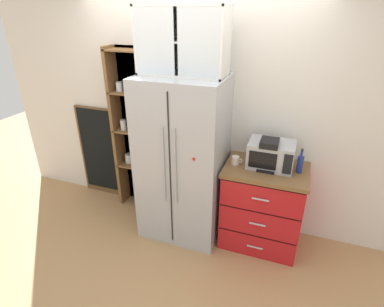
% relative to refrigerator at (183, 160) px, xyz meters
% --- Properties ---
extents(ground_plane, '(10.73, 10.73, 0.00)m').
position_rel_refrigerator_xyz_m(ground_plane, '(-0.00, -0.01, -0.89)').
color(ground_plane, tan).
extents(wall_back_cream, '(5.03, 0.10, 2.55)m').
position_rel_refrigerator_xyz_m(wall_back_cream, '(-0.00, 0.39, 0.38)').
color(wall_back_cream, silver).
rests_on(wall_back_cream, ground).
extents(refrigerator, '(0.87, 0.71, 1.78)m').
position_rel_refrigerator_xyz_m(refrigerator, '(0.00, 0.00, 0.00)').
color(refrigerator, '#ADAFB5').
rests_on(refrigerator, ground).
extents(pantry_shelf_column, '(0.54, 0.25, 1.99)m').
position_rel_refrigerator_xyz_m(pantry_shelf_column, '(-0.72, 0.29, 0.13)').
color(pantry_shelf_column, brown).
rests_on(pantry_shelf_column, ground).
extents(counter_cabinet, '(0.82, 0.60, 0.92)m').
position_rel_refrigerator_xyz_m(counter_cabinet, '(0.87, 0.06, -0.43)').
color(counter_cabinet, red).
rests_on(counter_cabinet, ground).
extents(microwave, '(0.44, 0.33, 0.26)m').
position_rel_refrigerator_xyz_m(microwave, '(0.89, 0.11, 0.16)').
color(microwave, '#ADAFB5').
rests_on(microwave, counter_cabinet).
extents(coffee_maker, '(0.17, 0.20, 0.31)m').
position_rel_refrigerator_xyz_m(coffee_maker, '(0.87, 0.07, 0.19)').
color(coffee_maker, black).
rests_on(coffee_maker, counter_cabinet).
extents(mug_cream, '(0.11, 0.08, 0.09)m').
position_rel_refrigerator_xyz_m(mug_cream, '(0.56, 0.03, 0.08)').
color(mug_cream, silver).
rests_on(mug_cream, counter_cabinet).
extents(bottle_cobalt, '(0.06, 0.06, 0.25)m').
position_rel_refrigerator_xyz_m(bottle_cobalt, '(1.17, 0.08, 0.14)').
color(bottle_cobalt, navy).
rests_on(bottle_cobalt, counter_cabinet).
extents(bottle_green, '(0.06, 0.06, 0.30)m').
position_rel_refrigerator_xyz_m(bottle_green, '(0.87, 0.15, 0.16)').
color(bottle_green, '#285B33').
rests_on(bottle_green, counter_cabinet).
extents(upper_cabinet, '(0.83, 0.32, 0.60)m').
position_rel_refrigerator_xyz_m(upper_cabinet, '(-0.00, 0.05, 1.19)').
color(upper_cabinet, silver).
rests_on(upper_cabinet, refrigerator).
extents(chalkboard_menu, '(0.60, 0.04, 1.24)m').
position_rel_refrigerator_xyz_m(chalkboard_menu, '(-1.31, 0.32, -0.27)').
color(chalkboard_menu, brown).
rests_on(chalkboard_menu, ground).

